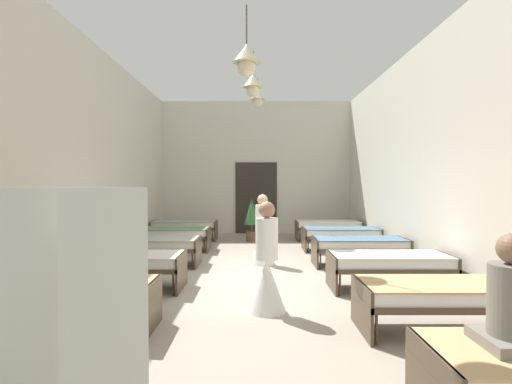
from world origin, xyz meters
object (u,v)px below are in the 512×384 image
(nurse_near_aisle, at_px, (266,272))
(potted_plant, at_px, (251,216))
(bed_left_row_2, at_px, (123,262))
(privacy_screen, at_px, (24,354))
(bed_left_row_1, at_px, (70,294))
(patient_seated_secondary, at_px, (512,305))
(bed_left_row_3, at_px, (153,245))
(nurse_mid_aisle, at_px, (262,239))
(bed_right_row_2, at_px, (389,262))
(patient_seated_primary, at_px, (100,257))
(bed_left_row_4, at_px, (171,233))
(bed_right_row_5, at_px, (327,225))
(bed_left_row_5, at_px, (184,225))
(bed_right_row_3, at_px, (359,244))
(bed_right_row_1, at_px, (442,294))
(bed_right_row_4, at_px, (340,233))

(nurse_near_aisle, height_order, potted_plant, nurse_near_aisle)
(bed_left_row_2, xyz_separation_m, privacy_screen, (0.95, -4.23, 0.41))
(privacy_screen, bearing_deg, bed_left_row_2, 96.69)
(bed_left_row_1, height_order, nurse_near_aisle, nurse_near_aisle)
(patient_seated_secondary, distance_m, privacy_screen, 3.06)
(bed_left_row_3, bearing_deg, nurse_mid_aisle, 4.34)
(bed_left_row_2, bearing_deg, bed_right_row_2, 0.00)
(patient_seated_primary, distance_m, potted_plant, 7.07)
(bed_left_row_4, height_order, patient_seated_primary, patient_seated_primary)
(bed_right_row_2, distance_m, privacy_screen, 5.39)
(bed_left_row_4, height_order, bed_right_row_5, same)
(bed_left_row_2, relative_size, bed_right_row_2, 1.00)
(bed_left_row_5, distance_m, patient_seated_primary, 7.12)
(bed_right_row_3, bearing_deg, bed_right_row_1, -90.00)
(nurse_near_aisle, bearing_deg, bed_left_row_3, -55.32)
(bed_left_row_1, xyz_separation_m, privacy_screen, (0.95, -2.46, 0.41))
(bed_right_row_2, distance_m, bed_right_row_5, 5.31)
(bed_left_row_2, height_order, bed_left_row_3, same)
(bed_right_row_3, bearing_deg, patient_seated_primary, -137.83)
(bed_left_row_1, xyz_separation_m, nurse_mid_aisle, (2.27, 3.71, 0.09))
(bed_right_row_1, xyz_separation_m, patient_seated_secondary, (-0.35, -1.73, 0.43))
(patient_seated_secondary, bearing_deg, bed_left_row_2, 138.29)
(bed_right_row_5, xyz_separation_m, nurse_mid_aisle, (-2.01, -3.37, 0.09))
(bed_right_row_3, distance_m, bed_left_row_5, 5.55)
(bed_right_row_2, xyz_separation_m, nurse_near_aisle, (-2.00, -1.06, 0.09))
(bed_right_row_5, height_order, nurse_near_aisle, nurse_near_aisle)
(bed_right_row_1, bearing_deg, bed_left_row_5, 121.13)
(bed_right_row_2, xyz_separation_m, bed_right_row_4, (0.00, 3.54, 0.00))
(nurse_mid_aisle, bearing_deg, bed_left_row_5, -137.82)
(bed_left_row_3, bearing_deg, privacy_screen, -81.00)
(bed_right_row_2, xyz_separation_m, bed_left_row_4, (-4.28, 3.54, 0.00))
(bed_left_row_2, bearing_deg, privacy_screen, -77.33)
(bed_left_row_3, bearing_deg, bed_right_row_2, -22.49)
(nurse_mid_aisle, distance_m, patient_seated_primary, 4.21)
(privacy_screen, bearing_deg, bed_right_row_5, 64.80)
(nurse_near_aisle, bearing_deg, bed_left_row_2, -29.12)
(bed_right_row_5, relative_size, patient_seated_primary, 2.38)
(bed_right_row_2, relative_size, bed_right_row_5, 1.00)
(bed_right_row_1, relative_size, bed_left_row_4, 1.00)
(bed_left_row_2, distance_m, bed_left_row_3, 1.77)
(bed_right_row_1, relative_size, bed_right_row_5, 1.00)
(nurse_near_aisle, bearing_deg, bed_left_row_4, -67.79)
(nurse_mid_aisle, height_order, patient_seated_primary, nurse_mid_aisle)
(bed_left_row_3, bearing_deg, nurse_near_aisle, -51.24)
(bed_left_row_1, bearing_deg, bed_right_row_4, 51.16)
(bed_left_row_4, relative_size, bed_left_row_5, 1.00)
(bed_right_row_2, bearing_deg, bed_left_row_2, 180.00)
(bed_left_row_5, height_order, privacy_screen, privacy_screen)
(bed_right_row_3, bearing_deg, bed_right_row_2, -90.00)
(bed_right_row_3, height_order, potted_plant, potted_plant)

